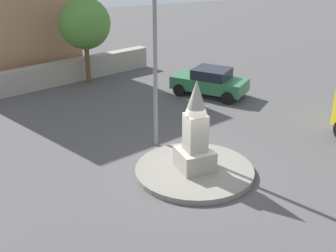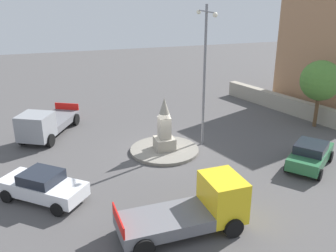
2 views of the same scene
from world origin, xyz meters
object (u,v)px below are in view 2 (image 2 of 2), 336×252
object	(u,v)px
streetlamp	(205,65)
car_white_waiting	(42,186)
tree_near_wall	(321,81)
car_green_parked_left	(310,154)
truck_grey_far_side	(45,124)
truck_yellow_passing	(197,208)
monument	(164,128)

from	to	relation	value
streetlamp	car_white_waiting	distance (m)	11.59
tree_near_wall	car_green_parked_left	bearing A→B (deg)	140.56
car_white_waiting	tree_near_wall	xyz separation A→B (m)	(4.68, -19.01, 2.67)
truck_grey_far_side	truck_yellow_passing	size ratio (longest dim) A/B	1.09
car_white_waiting	truck_yellow_passing	distance (m)	7.59
car_white_waiting	tree_near_wall	bearing A→B (deg)	-76.16
car_white_waiting	truck_grey_far_side	distance (m)	8.16
car_white_waiting	truck_yellow_passing	bearing A→B (deg)	-125.07
truck_grey_far_side	tree_near_wall	world-z (taller)	tree_near_wall
truck_yellow_passing	truck_grey_far_side	bearing A→B (deg)	25.80
car_white_waiting	truck_grey_far_side	world-z (taller)	truck_grey_far_side
car_green_parked_left	tree_near_wall	world-z (taller)	tree_near_wall
truck_grey_far_side	truck_yellow_passing	xyz separation A→B (m)	(-12.51, -6.05, 0.02)
streetlamp	monument	bearing A→B (deg)	98.95
car_green_parked_left	car_white_waiting	bearing A→B (deg)	86.89
car_white_waiting	monument	bearing A→B (deg)	-63.11
streetlamp	car_green_parked_left	world-z (taller)	streetlamp
monument	truck_grey_far_side	distance (m)	8.38
monument	truck_yellow_passing	bearing A→B (deg)	172.92
truck_yellow_passing	tree_near_wall	distance (m)	15.86
tree_near_wall	truck_grey_far_side	bearing A→B (deg)	79.57
monument	streetlamp	distance (m)	4.55
streetlamp	car_green_parked_left	bearing A→B (deg)	-136.57
tree_near_wall	truck_yellow_passing	bearing A→B (deg)	125.23
monument	streetlamp	size ratio (longest dim) A/B	0.38
car_white_waiting	truck_yellow_passing	size ratio (longest dim) A/B	0.80
car_green_parked_left	tree_near_wall	xyz separation A→B (m)	(5.47, -4.50, 2.66)
car_green_parked_left	truck_grey_far_side	bearing A→B (deg)	58.07
truck_grey_far_side	tree_near_wall	bearing A→B (deg)	-100.43
truck_yellow_passing	tree_near_wall	xyz separation A→B (m)	(9.04, -12.81, 2.41)
truck_yellow_passing	monument	bearing A→B (deg)	-7.08
monument	tree_near_wall	xyz separation A→B (m)	(1.03, -11.81, 1.88)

